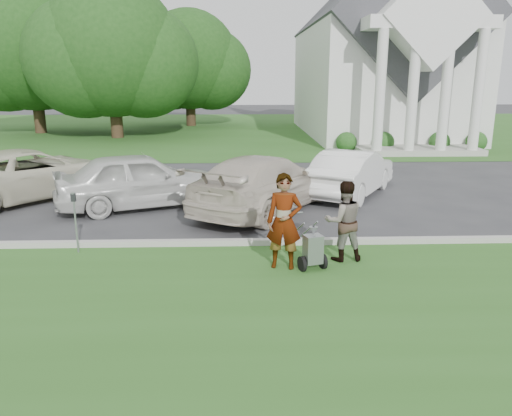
{
  "coord_description": "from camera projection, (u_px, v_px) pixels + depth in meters",
  "views": [
    {
      "loc": [
        -0.19,
        -10.51,
        3.84
      ],
      "look_at": [
        0.17,
        0.0,
        1.05
      ],
      "focal_mm": 35.0,
      "sensor_mm": 36.0,
      "label": 1
    }
  ],
  "objects": [
    {
      "name": "person_right",
      "position": [
        344.0,
        222.0,
        10.53
      ],
      "size": [
        0.9,
        0.73,
        1.72
      ],
      "primitive_type": "imported",
      "rotation": [
        0.0,
        0.0,
        3.24
      ],
      "color": "#999999",
      "rests_on": "ground"
    },
    {
      "name": "car_c",
      "position": [
        264.0,
        183.0,
        14.54
      ],
      "size": [
        4.98,
        5.99,
        1.64
      ],
      "primitive_type": "imported",
      "rotation": [
        0.0,
        0.0,
        2.57
      ],
      "color": "beige",
      "rests_on": "ground"
    },
    {
      "name": "car_b",
      "position": [
        140.0,
        180.0,
        14.89
      ],
      "size": [
        5.31,
        3.65,
        1.68
      ],
      "primitive_type": "imported",
      "rotation": [
        0.0,
        0.0,
        1.95
      ],
      "color": "silver",
      "rests_on": "ground"
    },
    {
      "name": "grass_strip",
      "position": [
        252.0,
        315.0,
        8.25
      ],
      "size": [
        80.0,
        7.0,
        0.01
      ],
      "primitive_type": "cube",
      "color": "#2D5A1F",
      "rests_on": "ground"
    },
    {
      "name": "tree_back",
      "position": [
        189.0,
        64.0,
        38.78
      ],
      "size": [
        9.61,
        7.6,
        8.89
      ],
      "color": "#332316",
      "rests_on": "ground"
    },
    {
      "name": "person_left",
      "position": [
        284.0,
        222.0,
        10.07
      ],
      "size": [
        0.79,
        0.6,
        1.96
      ],
      "primitive_type": "imported",
      "rotation": [
        0.0,
        0.0,
        -0.19
      ],
      "color": "#999999",
      "rests_on": "ground"
    },
    {
      "name": "car_d",
      "position": [
        352.0,
        172.0,
        16.49
      ],
      "size": [
        3.74,
        4.78,
        1.52
      ],
      "primitive_type": "imported",
      "rotation": [
        0.0,
        0.0,
        2.61
      ],
      "color": "white",
      "rests_on": "ground"
    },
    {
      "name": "ground",
      "position": [
        248.0,
        253.0,
        11.15
      ],
      "size": [
        120.0,
        120.0,
        0.0
      ],
      "primitive_type": "plane",
      "color": "#333335",
      "rests_on": "ground"
    },
    {
      "name": "car_a",
      "position": [
        30.0,
        174.0,
        16.05
      ],
      "size": [
        5.75,
        6.13,
        1.6
      ],
      "primitive_type": "imported",
      "rotation": [
        0.0,
        0.0,
        2.44
      ],
      "color": "beige",
      "rests_on": "ground"
    },
    {
      "name": "tree_left",
      "position": [
        112.0,
        55.0,
        30.82
      ],
      "size": [
        10.63,
        8.4,
        9.71
      ],
      "color": "#332316",
      "rests_on": "ground"
    },
    {
      "name": "striping_cart",
      "position": [
        313.0,
        250.0,
        10.1
      ],
      "size": [
        0.74,
        1.15,
        1.0
      ],
      "rotation": [
        0.0,
        0.0,
        0.31
      ],
      "color": "black",
      "rests_on": "ground"
    },
    {
      "name": "church",
      "position": [
        380.0,
        43.0,
        32.26
      ],
      "size": [
        9.19,
        19.0,
        24.1
      ],
      "color": "white",
      "rests_on": "ground"
    },
    {
      "name": "tree_far",
      "position": [
        32.0,
        48.0,
        33.36
      ],
      "size": [
        11.64,
        9.2,
        10.73
      ],
      "color": "#332316",
      "rests_on": "ground"
    },
    {
      "name": "church_lawn",
      "position": [
        241.0,
        129.0,
        37.23
      ],
      "size": [
        80.0,
        30.0,
        0.01
      ],
      "primitive_type": "cube",
      "color": "#2D5A1F",
      "rests_on": "ground"
    },
    {
      "name": "curb",
      "position": [
        248.0,
        242.0,
        11.66
      ],
      "size": [
        80.0,
        0.18,
        0.15
      ],
      "primitive_type": "cube",
      "color": "#9E9E93",
      "rests_on": "ground"
    },
    {
      "name": "parking_meter_near",
      "position": [
        75.0,
        215.0,
        10.97
      ],
      "size": [
        0.1,
        0.09,
        1.39
      ],
      "color": "gray",
      "rests_on": "ground"
    }
  ]
}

